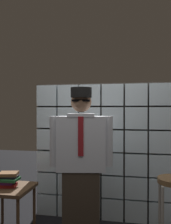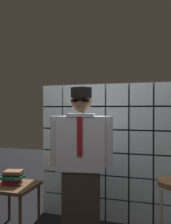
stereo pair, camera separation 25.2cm
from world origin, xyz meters
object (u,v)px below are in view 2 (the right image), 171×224
at_px(side_table, 14,191).
at_px(book_stack, 13,177).
at_px(coffee_mug, 8,179).
at_px(standing_person, 81,164).

relative_size(side_table, book_stack, 2.08).
bearing_deg(book_stack, coffee_mug, 150.73).
bearing_deg(side_table, book_stack, 174.03).
relative_size(standing_person, coffee_mug, 13.63).
relative_size(standing_person, book_stack, 6.40).
distance_m(side_table, coffee_mug, 0.18).
bearing_deg(standing_person, book_stack, 163.77).
bearing_deg(standing_person, coffee_mug, 161.26).
xyz_separation_m(standing_person, book_stack, (-0.92, 0.10, -0.25)).
height_order(side_table, book_stack, book_stack).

